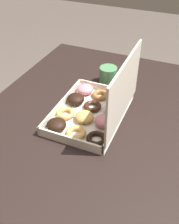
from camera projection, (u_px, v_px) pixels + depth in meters
ground_plane at (92, 208)px, 1.63m from camera, size 8.00×8.00×0.00m
dining_table at (93, 128)px, 1.22m from camera, size 1.17×0.93×0.77m
donut_box at (95, 107)px, 1.10m from camera, size 0.39×0.28×0.29m
coffee_mug at (108, 75)px, 1.31m from camera, size 0.09×0.09×0.09m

